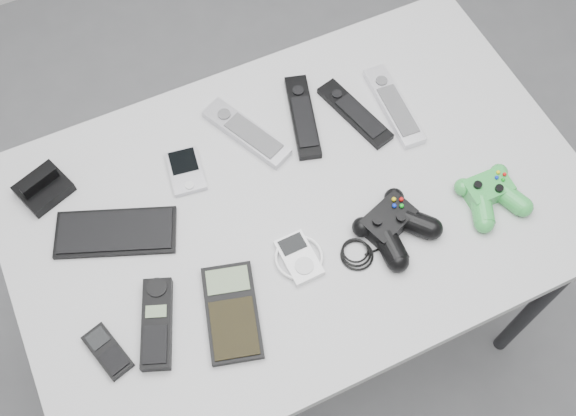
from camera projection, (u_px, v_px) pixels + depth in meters
name	position (u px, v px, depth m)	size (l,w,h in m)	color
floor	(297.00, 347.00, 2.03)	(3.50, 3.50, 0.00)	slate
desk	(298.00, 217.00, 1.43)	(1.17, 0.75, 0.78)	#ADAEB0
pda_keyboard	(116.00, 232.00, 1.33)	(0.24, 0.10, 0.01)	black
dock_bracket	(42.00, 185.00, 1.36)	(0.10, 0.08, 0.05)	black
pda	(186.00, 171.00, 1.39)	(0.07, 0.11, 0.02)	#ADACB3
remote_silver_a	(246.00, 132.00, 1.44)	(0.05, 0.21, 0.02)	#ADACB3
remote_black_a	(303.00, 116.00, 1.46)	(0.05, 0.21, 0.02)	black
remote_black_b	(355.00, 113.00, 1.46)	(0.05, 0.20, 0.02)	black
remote_silver_b	(394.00, 105.00, 1.47)	(0.05, 0.22, 0.02)	silver
mobile_phone	(107.00, 351.00, 1.22)	(0.05, 0.10, 0.02)	black
cordless_handset	(157.00, 323.00, 1.24)	(0.05, 0.17, 0.03)	black
calculator	(232.00, 312.00, 1.25)	(0.10, 0.19, 0.02)	black
mp3_player	(299.00, 257.00, 1.30)	(0.10, 0.10, 0.02)	white
controller_black	(394.00, 225.00, 1.32)	(0.24, 0.15, 0.05)	black
controller_green	(491.00, 193.00, 1.35)	(0.13, 0.14, 0.04)	#23812F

